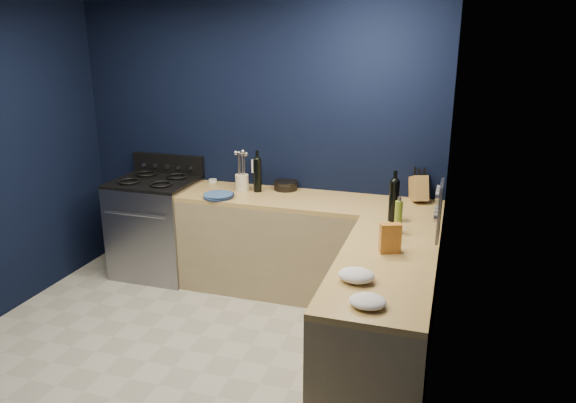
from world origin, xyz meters
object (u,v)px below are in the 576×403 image
at_px(gas_range, 157,228).
at_px(plate_stack, 218,196).
at_px(utensil_crock, 242,183).
at_px(knife_block, 419,189).
at_px(crouton_bag, 390,238).

relative_size(gas_range, plate_stack, 3.51).
distance_m(gas_range, plate_stack, 0.90).
xyz_separation_m(utensil_crock, knife_block, (1.58, 0.15, 0.03)).
height_order(utensil_crock, crouton_bag, crouton_bag).
bearing_deg(plate_stack, crouton_bag, -26.85).
height_order(utensil_crock, knife_block, knife_block).
bearing_deg(utensil_crock, plate_stack, -113.56).
bearing_deg(plate_stack, utensil_crock, 66.44).
bearing_deg(knife_block, plate_stack, 173.69).
distance_m(utensil_crock, crouton_bag, 1.85).
distance_m(plate_stack, crouton_bag, 1.81).
xyz_separation_m(gas_range, plate_stack, (0.76, -0.18, 0.46)).
bearing_deg(knife_block, crouton_bag, -114.37).
distance_m(plate_stack, utensil_crock, 0.30).
bearing_deg(crouton_bag, gas_range, 135.73).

